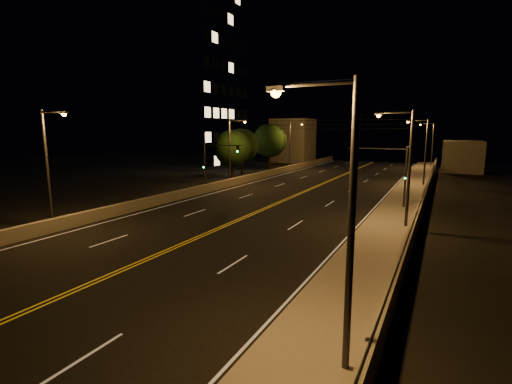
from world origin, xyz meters
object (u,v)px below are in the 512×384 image
at_px(streetlight_1, 405,161).
at_px(tree_2, 270,140).
at_px(streetlight_3, 431,142).
at_px(streetlight_2, 423,148).
at_px(traffic_signal_right, 393,169).
at_px(streetlight_6, 291,143).
at_px(traffic_signal_left, 213,161).
at_px(streetlight_5, 232,147).
at_px(streetlight_0, 340,210).
at_px(streetlight_4, 49,161).
at_px(tree_1, 242,146).
at_px(building_tower, 170,83).
at_px(tree_0, 232,148).

distance_m(streetlight_1, tree_2, 41.95).
distance_m(streetlight_1, streetlight_3, 46.52).
relative_size(streetlight_2, traffic_signal_right, 1.49).
height_order(streetlight_1, traffic_signal_right, streetlight_1).
distance_m(streetlight_3, tree_2, 28.77).
bearing_deg(streetlight_6, traffic_signal_left, -87.45).
bearing_deg(streetlight_5, streetlight_0, -54.92).
distance_m(streetlight_4, traffic_signal_right, 26.82).
bearing_deg(tree_2, streetlight_6, -1.69).
bearing_deg(streetlight_4, streetlight_2, 57.28).
bearing_deg(streetlight_3, tree_1, -138.63).
height_order(traffic_signal_right, traffic_signal_left, same).
bearing_deg(tree_1, streetlight_2, -3.22).
bearing_deg(streetlight_6, streetlight_3, 31.99).
distance_m(streetlight_0, traffic_signal_left, 31.73).
xyz_separation_m(traffic_signal_left, building_tower, (-22.39, 20.49, 11.82)).
xyz_separation_m(streetlight_0, traffic_signal_right, (-1.57, 24.41, -1.26)).
bearing_deg(streetlight_5, tree_2, 101.56).
distance_m(streetlight_3, building_tower, 47.87).
height_order(traffic_signal_left, tree_1, tree_1).
bearing_deg(streetlight_5, tree_0, 119.85).
bearing_deg(streetlight_0, streetlight_4, 163.36).
distance_m(streetlight_5, tree_1, 11.61).
distance_m(streetlight_3, traffic_signal_right, 39.61).
xyz_separation_m(streetlight_1, streetlight_6, (-21.39, 33.16, 0.00)).
bearing_deg(traffic_signal_right, streetlight_5, 163.03).
relative_size(streetlight_4, traffic_signal_right, 1.49).
height_order(streetlight_2, tree_2, streetlight_2).
distance_m(streetlight_6, tree_2, 4.16).
xyz_separation_m(streetlight_3, streetlight_5, (-21.39, -33.51, 0.00)).
distance_m(tree_0, tree_2, 15.47).
relative_size(streetlight_2, tree_1, 1.14).
bearing_deg(building_tower, streetlight_0, -46.49).
distance_m(streetlight_5, streetlight_6, 20.15).
bearing_deg(streetlight_4, traffic_signal_left, 86.30).
relative_size(streetlight_0, streetlight_4, 1.00).
xyz_separation_m(streetlight_2, streetlight_5, (-21.39, -9.22, 0.00)).
distance_m(streetlight_5, tree_2, 20.70).
distance_m(streetlight_2, streetlight_4, 39.57).
relative_size(streetlight_1, traffic_signal_right, 1.49).
distance_m(streetlight_1, traffic_signal_right, 7.24).
height_order(traffic_signal_right, tree_2, tree_2).
bearing_deg(traffic_signal_left, building_tower, 137.55).
distance_m(streetlight_1, streetlight_5, 25.03).
height_order(streetlight_5, tree_0, streetlight_5).
bearing_deg(streetlight_4, tree_1, 97.43).
xyz_separation_m(streetlight_1, streetlight_4, (-21.39, -11.06, 0.00)).
bearing_deg(tree_1, streetlight_1, -42.42).
bearing_deg(streetlight_4, streetlight_5, 90.00).
xyz_separation_m(streetlight_5, traffic_signal_right, (19.82, -6.05, -1.26)).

